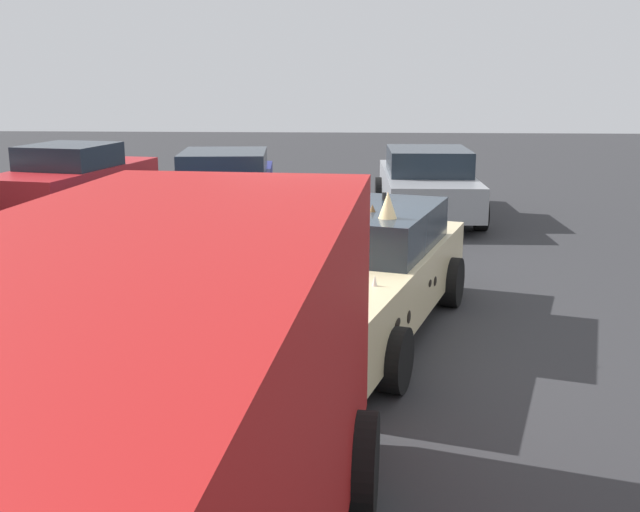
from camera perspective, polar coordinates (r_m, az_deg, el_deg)
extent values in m
plane|color=#2D2D30|center=(8.83, 1.96, -5.71)|extent=(60.00, 60.00, 0.00)
cube|color=beige|center=(8.65, 1.99, -1.97)|extent=(4.98, 3.13, 0.66)
cube|color=#1E2833|center=(8.90, 2.86, 2.22)|extent=(2.53, 2.25, 0.47)
cylinder|color=black|center=(7.17, 5.63, -7.74)|extent=(0.67, 0.40, 0.63)
cylinder|color=black|center=(7.82, -8.00, -5.97)|extent=(0.67, 0.40, 0.63)
cylinder|color=black|center=(9.85, 9.84, -1.93)|extent=(0.67, 0.40, 0.63)
cylinder|color=black|center=(10.33, -0.54, -0.99)|extent=(0.67, 0.40, 0.63)
ellipsoid|color=black|center=(9.66, 9.62, -1.10)|extent=(0.16, 0.07, 0.14)
ellipsoid|color=black|center=(9.84, -1.49, -1.02)|extent=(0.19, 0.08, 0.09)
ellipsoid|color=black|center=(7.21, 5.84, -5.05)|extent=(0.19, 0.07, 0.10)
ellipsoid|color=black|center=(7.37, -9.53, -5.00)|extent=(0.13, 0.06, 0.14)
ellipsoid|color=black|center=(7.65, 6.68, -4.56)|extent=(0.13, 0.06, 0.13)
ellipsoid|color=black|center=(8.83, 8.62, -1.88)|extent=(0.13, 0.06, 0.11)
ellipsoid|color=black|center=(8.55, 8.25, -2.04)|extent=(0.13, 0.06, 0.08)
ellipsoid|color=black|center=(7.75, -7.97, -4.91)|extent=(0.13, 0.06, 0.10)
ellipsoid|color=black|center=(10.48, -0.05, 0.17)|extent=(0.19, 0.08, 0.13)
ellipsoid|color=black|center=(10.24, -0.45, 0.97)|extent=(0.18, 0.07, 0.14)
ellipsoid|color=black|center=(9.56, -2.07, -0.56)|extent=(0.14, 0.06, 0.13)
ellipsoid|color=black|center=(8.18, -6.25, -3.35)|extent=(0.11, 0.05, 0.08)
cone|color=#A87A38|center=(6.59, -2.27, -3.56)|extent=(0.13, 0.13, 0.09)
sphere|color=gray|center=(6.57, -2.55, -3.70)|extent=(0.07, 0.07, 0.07)
cone|color=orange|center=(7.08, -1.02, -2.40)|extent=(0.11, 0.11, 0.08)
cylinder|color=silver|center=(6.48, 1.05, -3.68)|extent=(0.09, 0.09, 0.12)
cone|color=silver|center=(7.62, -3.68, -1.10)|extent=(0.11, 0.11, 0.12)
cone|color=black|center=(6.76, -6.98, -3.16)|extent=(0.06, 0.06, 0.10)
sphere|color=silver|center=(7.35, -6.99, -1.84)|extent=(0.09, 0.09, 0.09)
cone|color=silver|center=(7.28, 4.12, -1.84)|extent=(0.06, 0.06, 0.11)
sphere|color=#51381E|center=(7.49, -0.83, -1.60)|extent=(0.05, 0.05, 0.05)
cone|color=#A87A38|center=(7.30, -2.48, -1.74)|extent=(0.13, 0.13, 0.12)
cylinder|color=orange|center=(9.50, 1.72, 4.74)|extent=(0.08, 0.08, 0.12)
cone|color=gray|center=(8.38, 3.23, 3.33)|extent=(0.12, 0.12, 0.06)
cylinder|color=black|center=(9.33, 4.82, 4.47)|extent=(0.06, 0.06, 0.09)
cone|color=#51381E|center=(9.16, 2.13, 4.34)|extent=(0.12, 0.12, 0.10)
cylinder|color=silver|center=(8.56, 2.81, 3.58)|extent=(0.09, 0.09, 0.07)
cylinder|color=silver|center=(8.85, 0.10, 3.96)|extent=(0.08, 0.08, 0.08)
cone|color=#A87A38|center=(8.21, -2.09, 3.27)|extent=(0.09, 0.09, 0.10)
cylinder|color=#A87A38|center=(9.18, 0.82, 4.38)|extent=(0.09, 0.09, 0.10)
cone|color=#51381E|center=(8.53, 3.94, 3.60)|extent=(0.10, 0.10, 0.09)
cylinder|color=gray|center=(8.22, 0.72, 3.15)|extent=(0.07, 0.07, 0.06)
cone|color=#D8BC7F|center=(8.15, 5.09, 3.83)|extent=(0.20, 0.20, 0.29)
cone|color=#D8BC7F|center=(8.46, -1.59, 4.24)|extent=(0.20, 0.20, 0.29)
cube|color=#B21919|center=(3.69, -15.07, -13.95)|extent=(5.53, 2.35, 1.86)
cylinder|color=black|center=(5.29, 2.94, -15.31)|extent=(0.74, 0.30, 0.72)
cylinder|color=black|center=(5.77, -17.61, -13.39)|extent=(0.74, 0.30, 0.72)
cube|color=gray|center=(15.91, 7.98, 5.05)|extent=(4.61, 1.81, 0.65)
cube|color=#1E2833|center=(15.72, 8.09, 7.06)|extent=(2.01, 1.63, 0.50)
cylinder|color=black|center=(17.29, 4.53, 4.87)|extent=(0.63, 0.23, 0.62)
cylinder|color=black|center=(17.46, 10.38, 4.78)|extent=(0.63, 0.23, 0.62)
cylinder|color=black|center=(14.49, 5.01, 3.18)|extent=(0.63, 0.23, 0.62)
cylinder|color=black|center=(14.69, 11.95, 3.08)|extent=(0.63, 0.23, 0.62)
cube|color=navy|center=(15.14, -7.09, 4.77)|extent=(4.71, 2.14, 0.70)
cube|color=#1E2833|center=(14.92, -7.20, 6.90)|extent=(2.05, 1.77, 0.46)
cylinder|color=black|center=(16.67, -9.72, 4.43)|extent=(0.66, 0.28, 0.64)
cylinder|color=black|center=(16.53, -3.54, 4.52)|extent=(0.66, 0.28, 0.64)
cylinder|color=black|center=(13.91, -11.22, 2.57)|extent=(0.66, 0.28, 0.64)
cylinder|color=black|center=(13.74, -3.83, 2.67)|extent=(0.66, 0.28, 0.64)
cube|color=red|center=(17.71, -17.90, 5.36)|extent=(4.84, 2.67, 0.62)
cube|color=#1E2833|center=(17.54, -18.24, 7.12)|extent=(2.13, 2.00, 0.51)
cylinder|color=black|center=(19.43, -17.98, 5.24)|extent=(0.67, 0.34, 0.64)
cylinder|color=black|center=(18.51, -13.08, 5.17)|extent=(0.67, 0.34, 0.64)
cylinder|color=black|center=(16.08, -17.66, 3.65)|extent=(0.67, 0.34, 0.64)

